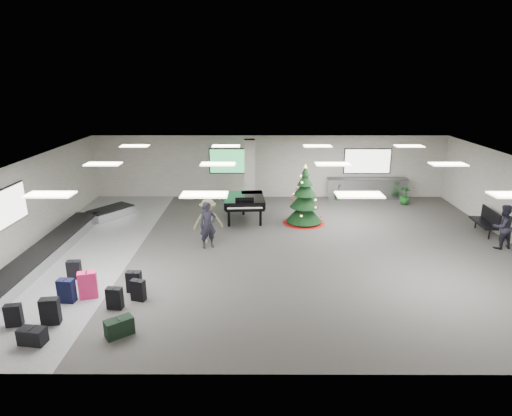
{
  "coord_description": "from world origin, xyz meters",
  "views": [
    {
      "loc": [
        -0.63,
        -14.63,
        6.07
      ],
      "look_at": [
        -0.68,
        1.0,
        1.23
      ],
      "focal_mm": 30.0,
      "sensor_mm": 36.0,
      "label": 1
    }
  ],
  "objects_px": {
    "bench": "(486,220)",
    "traveler_a": "(208,225)",
    "service_counter": "(367,188)",
    "traveler_b": "(208,221)",
    "pink_suitcase": "(88,285)",
    "potted_plant_right": "(405,195)",
    "grand_piano": "(244,201)",
    "potted_plant_left": "(337,192)",
    "baggage_carousel": "(61,243)",
    "traveler_bench": "(503,227)",
    "christmas_tree": "(304,203)"
  },
  "relations": [
    {
      "from": "bench",
      "to": "traveler_a",
      "type": "bearing_deg",
      "value": -168.03
    },
    {
      "from": "service_counter",
      "to": "traveler_b",
      "type": "bearing_deg",
      "value": -140.96
    },
    {
      "from": "bench",
      "to": "traveler_a",
      "type": "relative_size",
      "value": 0.94
    },
    {
      "from": "service_counter",
      "to": "pink_suitcase",
      "type": "relative_size",
      "value": 4.99
    },
    {
      "from": "traveler_a",
      "to": "potted_plant_right",
      "type": "height_order",
      "value": "traveler_a"
    },
    {
      "from": "bench",
      "to": "traveler_a",
      "type": "height_order",
      "value": "traveler_a"
    },
    {
      "from": "grand_piano",
      "to": "traveler_a",
      "type": "height_order",
      "value": "traveler_a"
    },
    {
      "from": "potted_plant_right",
      "to": "pink_suitcase",
      "type": "bearing_deg",
      "value": -142.31
    },
    {
      "from": "pink_suitcase",
      "to": "potted_plant_left",
      "type": "xyz_separation_m",
      "value": [
        8.91,
        10.16,
        0.02
      ]
    },
    {
      "from": "baggage_carousel",
      "to": "traveler_bench",
      "type": "height_order",
      "value": "traveler_bench"
    },
    {
      "from": "service_counter",
      "to": "potted_plant_right",
      "type": "bearing_deg",
      "value": -32.31
    },
    {
      "from": "pink_suitcase",
      "to": "traveler_bench",
      "type": "bearing_deg",
      "value": -1.88
    },
    {
      "from": "baggage_carousel",
      "to": "potted_plant_right",
      "type": "height_order",
      "value": "potted_plant_right"
    },
    {
      "from": "christmas_tree",
      "to": "bench",
      "type": "bearing_deg",
      "value": -10.1
    },
    {
      "from": "baggage_carousel",
      "to": "traveler_bench",
      "type": "bearing_deg",
      "value": 0.36
    },
    {
      "from": "grand_piano",
      "to": "potted_plant_left",
      "type": "xyz_separation_m",
      "value": [
        4.67,
        3.35,
        -0.48
      ]
    },
    {
      "from": "service_counter",
      "to": "christmas_tree",
      "type": "xyz_separation_m",
      "value": [
        -3.62,
        -3.83,
        0.34
      ]
    },
    {
      "from": "bench",
      "to": "potted_plant_right",
      "type": "height_order",
      "value": "bench"
    },
    {
      "from": "pink_suitcase",
      "to": "traveler_bench",
      "type": "height_order",
      "value": "traveler_bench"
    },
    {
      "from": "traveler_bench",
      "to": "christmas_tree",
      "type": "bearing_deg",
      "value": -34.72
    },
    {
      "from": "service_counter",
      "to": "grand_piano",
      "type": "height_order",
      "value": "grand_piano"
    },
    {
      "from": "service_counter",
      "to": "traveler_b",
      "type": "distance_m",
      "value": 9.64
    },
    {
      "from": "baggage_carousel",
      "to": "traveler_a",
      "type": "distance_m",
      "value": 5.45
    },
    {
      "from": "potted_plant_left",
      "to": "grand_piano",
      "type": "bearing_deg",
      "value": -144.39
    },
    {
      "from": "bench",
      "to": "traveler_a",
      "type": "distance_m",
      "value": 11.06
    },
    {
      "from": "service_counter",
      "to": "grand_piano",
      "type": "xyz_separation_m",
      "value": [
        -6.21,
        -3.54,
        0.35
      ]
    },
    {
      "from": "service_counter",
      "to": "traveler_a",
      "type": "relative_size",
      "value": 2.34
    },
    {
      "from": "potted_plant_left",
      "to": "potted_plant_right",
      "type": "bearing_deg",
      "value": -14.76
    },
    {
      "from": "baggage_carousel",
      "to": "service_counter",
      "type": "bearing_deg",
      "value": 27.67
    },
    {
      "from": "christmas_tree",
      "to": "traveler_a",
      "type": "relative_size",
      "value": 1.5
    },
    {
      "from": "service_counter",
      "to": "traveler_b",
      "type": "relative_size",
      "value": 2.36
    },
    {
      "from": "christmas_tree",
      "to": "baggage_carousel",
      "type": "bearing_deg",
      "value": -162.53
    },
    {
      "from": "service_counter",
      "to": "potted_plant_right",
      "type": "xyz_separation_m",
      "value": [
        1.63,
        -1.03,
        -0.09
      ]
    },
    {
      "from": "bench",
      "to": "baggage_carousel",
      "type": "bearing_deg",
      "value": -170.05
    },
    {
      "from": "baggage_carousel",
      "to": "traveler_b",
      "type": "distance_m",
      "value": 5.44
    },
    {
      "from": "traveler_b",
      "to": "potted_plant_left",
      "type": "relative_size",
      "value": 2.07
    },
    {
      "from": "potted_plant_right",
      "to": "service_counter",
      "type": "bearing_deg",
      "value": 147.69
    },
    {
      "from": "potted_plant_left",
      "to": "traveler_b",
      "type": "bearing_deg",
      "value": -135.37
    },
    {
      "from": "pink_suitcase",
      "to": "christmas_tree",
      "type": "relative_size",
      "value": 0.31
    },
    {
      "from": "grand_piano",
      "to": "potted_plant_right",
      "type": "distance_m",
      "value": 8.24
    },
    {
      "from": "baggage_carousel",
      "to": "potted_plant_right",
      "type": "bearing_deg",
      "value": 21.51
    },
    {
      "from": "traveler_b",
      "to": "potted_plant_right",
      "type": "distance_m",
      "value": 10.42
    },
    {
      "from": "christmas_tree",
      "to": "traveler_b",
      "type": "relative_size",
      "value": 1.51
    },
    {
      "from": "service_counter",
      "to": "potted_plant_left",
      "type": "height_order",
      "value": "service_counter"
    },
    {
      "from": "grand_piano",
      "to": "traveler_bench",
      "type": "bearing_deg",
      "value": -21.85
    },
    {
      "from": "service_counter",
      "to": "christmas_tree",
      "type": "relative_size",
      "value": 1.56
    },
    {
      "from": "baggage_carousel",
      "to": "traveler_a",
      "type": "relative_size",
      "value": 5.61
    },
    {
      "from": "service_counter",
      "to": "christmas_tree",
      "type": "height_order",
      "value": "christmas_tree"
    },
    {
      "from": "christmas_tree",
      "to": "grand_piano",
      "type": "distance_m",
      "value": 2.6
    },
    {
      "from": "christmas_tree",
      "to": "traveler_a",
      "type": "distance_m",
      "value": 4.7
    }
  ]
}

